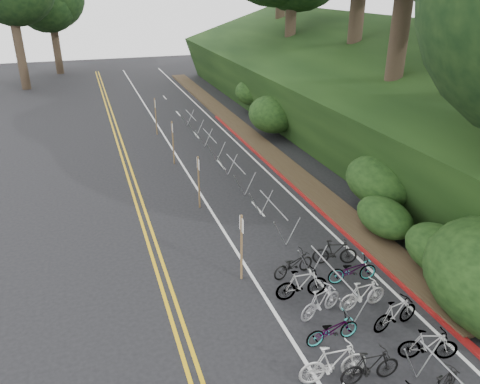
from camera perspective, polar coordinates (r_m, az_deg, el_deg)
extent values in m
cube|color=gold|center=(20.40, -11.77, -4.09)|extent=(0.12, 80.00, 0.01)
cube|color=gold|center=(20.43, -10.93, -3.97)|extent=(0.12, 80.00, 0.01)
cube|color=silver|center=(20.89, -3.19, -2.86)|extent=(0.12, 80.00, 0.01)
cube|color=silver|center=(22.24, 7.28, -1.28)|extent=(0.12, 80.00, 0.01)
cube|color=silver|center=(16.77, 9.56, -10.65)|extent=(0.10, 1.60, 0.01)
cube|color=silver|center=(21.47, 2.21, -2.06)|extent=(0.10, 1.60, 0.01)
cube|color=silver|center=(26.70, -2.32, 3.35)|extent=(0.10, 1.60, 0.01)
cube|color=silver|center=(32.20, -5.36, 6.94)|extent=(0.10, 1.60, 0.01)
cube|color=silver|center=(37.85, -7.54, 9.46)|extent=(0.10, 1.60, 0.01)
cube|color=silver|center=(43.59, -9.16, 11.31)|extent=(0.10, 1.60, 0.01)
cube|color=maroon|center=(24.06, 6.34, 0.92)|extent=(0.25, 28.00, 0.10)
cube|color=black|center=(35.26, 11.53, 12.77)|extent=(12.32, 44.00, 9.11)
cube|color=#382819|center=(33.04, 0.25, 7.63)|extent=(1.40, 44.00, 0.16)
ellipsoid|color=#284C19|center=(17.70, 23.25, -6.52)|extent=(2.00, 2.80, 1.60)
ellipsoid|color=#284C19|center=(21.40, 16.59, 1.34)|extent=(2.60, 3.64, 2.08)
ellipsoid|color=#284C19|center=(26.62, 11.67, 7.31)|extent=(2.20, 3.08, 1.76)
ellipsoid|color=#284C19|center=(31.32, 3.91, 9.45)|extent=(3.00, 4.20, 2.40)
ellipsoid|color=#284C19|center=(36.97, 1.36, 12.05)|extent=(2.40, 3.36, 1.92)
ellipsoid|color=#284C19|center=(40.96, 1.18, 14.22)|extent=(2.80, 3.92, 2.24)
ellipsoid|color=#284C19|center=(19.65, 17.18, -2.91)|extent=(1.80, 2.52, 1.44)
ellipsoid|color=#284C19|center=(30.22, 9.35, 10.68)|extent=(3.20, 4.48, 2.56)
cylinder|color=#2D2319|center=(25.09, 18.52, 15.46)|extent=(0.89, 0.89, 7.40)
cylinder|color=#2D2319|center=(32.97, 14.01, 19.87)|extent=(0.95, 0.95, 8.39)
cylinder|color=#2D2319|center=(39.64, 6.16, 19.37)|extent=(0.87, 0.87, 6.91)
cylinder|color=#2D2319|center=(47.88, 4.95, 21.65)|extent=(0.92, 0.92, 7.89)
cylinder|color=#2D2319|center=(50.65, -25.17, 14.87)|extent=(0.84, 0.84, 6.41)
cylinder|color=#2D2319|center=(58.39, -21.46, 16.18)|extent=(0.82, 0.82, 5.92)
cylinder|color=gray|center=(13.46, 20.06, -19.08)|extent=(0.59, 0.04, 1.15)
cylinder|color=gray|center=(13.76, 22.00, -18.33)|extent=(0.59, 0.04, 1.15)
cylinder|color=gray|center=(15.38, 11.24, -9.19)|extent=(0.05, 3.00, 0.05)
cylinder|color=gray|center=(14.63, 12.79, -14.09)|extent=(0.58, 0.04, 1.13)
cylinder|color=gray|center=(14.88, 14.69, -13.55)|extent=(0.58, 0.04, 1.13)
cylinder|color=gray|center=(16.60, 7.88, -8.57)|extent=(0.58, 0.04, 1.13)
cylinder|color=gray|center=(16.82, 9.61, -8.20)|extent=(0.58, 0.04, 1.13)
cylinder|color=gray|center=(19.27, 4.08, -1.53)|extent=(0.05, 3.00, 0.05)
cylinder|color=gray|center=(18.30, 4.88, -5.08)|extent=(0.58, 0.04, 1.13)
cylinder|color=gray|center=(18.50, 6.48, -4.79)|extent=(0.58, 0.04, 1.13)
cylinder|color=gray|center=(20.60, 1.83, -1.48)|extent=(0.58, 0.04, 1.13)
cylinder|color=gray|center=(20.78, 3.28, -1.27)|extent=(0.58, 0.04, 1.13)
cylinder|color=gray|center=(23.58, -0.54, 3.47)|extent=(0.05, 3.00, 0.05)
cylinder|color=gray|center=(22.49, -0.10, 0.82)|extent=(0.58, 0.04, 1.13)
cylinder|color=gray|center=(22.65, 1.24, 1.00)|extent=(0.58, 0.04, 1.13)
cylinder|color=gray|center=(24.96, -2.14, 3.24)|extent=(0.58, 0.04, 1.13)
cylinder|color=gray|center=(25.12, -0.92, 3.38)|extent=(0.58, 0.04, 1.13)
cylinder|color=gray|center=(28.13, -3.72, 6.88)|extent=(0.05, 3.00, 0.05)
cylinder|color=gray|center=(26.95, -3.48, 4.82)|extent=(0.58, 0.04, 1.13)
cylinder|color=gray|center=(27.09, -2.34, 4.95)|extent=(0.58, 0.04, 1.13)
cylinder|color=gray|center=(29.53, -4.93, 6.52)|extent=(0.58, 0.04, 1.13)
cylinder|color=gray|center=(29.66, -3.87, 6.63)|extent=(0.58, 0.04, 1.13)
cylinder|color=gray|center=(32.80, -6.03, 9.31)|extent=(0.05, 3.00, 0.05)
cylinder|color=gray|center=(31.58, -5.91, 7.65)|extent=(0.58, 0.04, 1.13)
cylinder|color=gray|center=(31.70, -4.91, 7.75)|extent=(0.58, 0.04, 1.13)
cylinder|color=gray|center=(34.22, -6.99, 8.90)|extent=(0.58, 0.04, 1.13)
cylinder|color=gray|center=(34.33, -6.06, 8.99)|extent=(0.58, 0.04, 1.13)
cylinder|color=brown|center=(16.00, 0.17, -6.82)|extent=(0.08, 0.08, 2.50)
cube|color=silver|center=(15.55, 0.18, -3.98)|extent=(0.02, 0.40, 0.50)
cylinder|color=brown|center=(21.16, -5.04, 1.16)|extent=(0.08, 0.08, 2.50)
cube|color=silver|center=(20.83, -5.13, 3.44)|extent=(0.02, 0.40, 0.50)
cylinder|color=brown|center=(26.67, -8.16, 5.94)|extent=(0.08, 0.08, 2.50)
cube|color=silver|center=(26.41, -8.28, 7.79)|extent=(0.02, 0.40, 0.50)
cylinder|color=brown|center=(32.36, -10.23, 9.05)|extent=(0.08, 0.08, 2.50)
cube|color=silver|center=(32.15, -10.35, 10.59)|extent=(0.02, 0.40, 0.50)
imported|color=beige|center=(13.00, 11.34, -19.72)|extent=(0.67, 1.93, 1.14)
imported|color=black|center=(13.21, 15.62, -19.80)|extent=(0.56, 1.70, 1.01)
imported|color=slate|center=(14.32, 21.99, -16.88)|extent=(0.98, 1.69, 0.98)
imported|color=slate|center=(14.16, 11.19, -16.11)|extent=(0.66, 1.70, 0.88)
imported|color=slate|center=(15.08, 18.45, -13.86)|extent=(0.75, 1.74, 1.01)
imported|color=#9E9EA3|center=(15.01, 9.81, -13.02)|extent=(0.98, 1.73, 1.00)
imported|color=beige|center=(15.58, 14.72, -11.99)|extent=(0.55, 1.69, 1.00)
imported|color=slate|center=(15.62, 7.54, -11.03)|extent=(0.61, 1.82, 1.08)
imported|color=slate|center=(16.73, 13.52, -9.22)|extent=(0.78, 1.82, 0.93)
imported|color=black|center=(16.73, 6.52, -8.73)|extent=(0.95, 1.77, 0.88)
imported|color=black|center=(17.56, 11.49, -7.17)|extent=(0.94, 1.72, 0.99)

